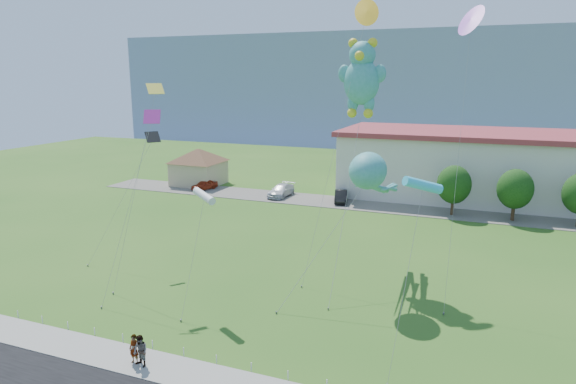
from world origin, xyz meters
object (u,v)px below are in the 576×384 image
(pedestrian_left, at_px, (134,349))
(octopus_kite, at_px, (372,178))
(pavilion, at_px, (198,163))
(teddy_bear_kite, at_px, (362,76))
(parked_car_black, at_px, (341,196))
(pedestrian_right, at_px, (140,351))
(parked_car_red, at_px, (205,185))
(parked_car_white, at_px, (281,191))

(pedestrian_left, distance_m, octopus_kite, 18.62)
(pavilion, bearing_deg, teddy_bear_kite, -37.94)
(pedestrian_left, distance_m, parked_car_black, 38.13)
(octopus_kite, bearing_deg, teddy_bear_kite, 114.61)
(octopus_kite, relative_size, teddy_bear_kite, 0.69)
(pavilion, height_order, pedestrian_right, pavilion)
(pavilion, distance_m, octopus_kite, 39.94)
(pavilion, relative_size, octopus_kite, 0.77)
(pedestrian_right, bearing_deg, teddy_bear_kite, 89.49)
(pedestrian_left, xyz_separation_m, teddy_bear_kite, (6.83, 19.17, 13.76))
(pedestrian_right, distance_m, parked_car_black, 38.26)
(pavilion, xyz_separation_m, octopus_kite, (29.90, -26.05, 4.76))
(parked_car_red, bearing_deg, parked_car_black, 18.53)
(pedestrian_right, bearing_deg, parked_car_black, 108.24)
(parked_car_red, relative_size, parked_car_white, 0.75)
(pedestrian_left, bearing_deg, parked_car_red, 118.85)
(parked_car_white, bearing_deg, pedestrian_left, -76.37)
(pavilion, distance_m, pedestrian_right, 46.47)
(pavilion, xyz_separation_m, parked_car_white, (13.45, -2.68, -2.23))
(pavilion, distance_m, parked_car_black, 21.54)
(pavilion, xyz_separation_m, pedestrian_right, (21.62, -41.08, -2.08))
(parked_car_red, xyz_separation_m, octopus_kite, (27.36, -23.25, 7.08))
(pedestrian_left, height_order, teddy_bear_kite, teddy_bear_kite)
(pedestrian_right, xyz_separation_m, parked_car_red, (-19.08, 38.28, -0.24))
(parked_car_red, relative_size, teddy_bear_kite, 0.22)
(pavilion, distance_m, teddy_bear_kite, 37.30)
(parked_car_black, bearing_deg, pedestrian_right, -104.15)
(parked_car_white, bearing_deg, parked_car_black, 1.26)
(pedestrian_right, relative_size, parked_car_red, 0.45)
(pedestrian_left, distance_m, parked_car_white, 39.04)
(parked_car_white, height_order, parked_car_black, parked_car_white)
(octopus_kite, bearing_deg, pedestrian_left, -120.49)
(parked_car_red, xyz_separation_m, parked_car_black, (18.70, -0.03, 0.05))
(pavilion, height_order, parked_car_white, pavilion)
(pedestrian_right, xyz_separation_m, parked_car_black, (-0.38, 38.26, -0.19))
(pavilion, relative_size, parked_car_red, 2.43)
(pedestrian_right, distance_m, parked_car_red, 42.78)
(parked_car_white, bearing_deg, pedestrian_right, -75.70)
(pedestrian_right, xyz_separation_m, teddy_bear_kite, (6.33, 19.29, 13.71))
(octopus_kite, xyz_separation_m, teddy_bear_kite, (-1.95, 4.26, 6.86))
(parked_car_white, distance_m, octopus_kite, 29.42)
(parked_car_black, distance_m, octopus_kite, 25.77)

